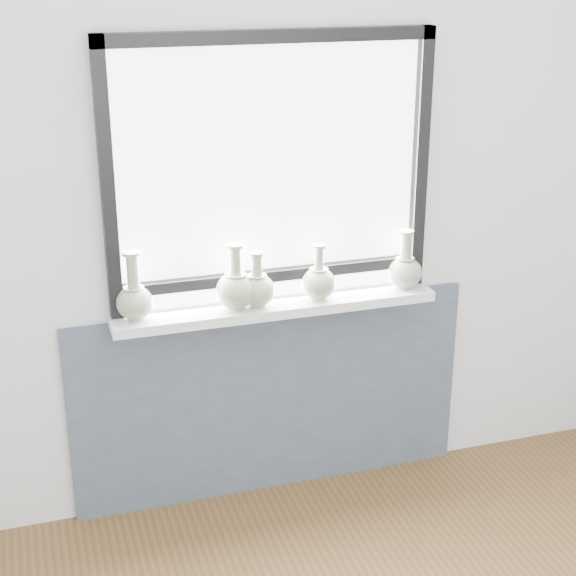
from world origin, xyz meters
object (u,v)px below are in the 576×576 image
object	(u,v)px
vase_c	(257,288)
vase_d	(319,281)
vase_a	(134,298)
vase_e	(405,269)
windowsill	(276,307)
vase_b	(236,288)

from	to	relation	value
vase_c	vase_d	size ratio (longest dim) A/B	0.97
vase_a	vase_e	world-z (taller)	vase_a
windowsill	vase_d	bearing A→B (deg)	-2.67
windowsill	vase_b	xyz separation A→B (m)	(-0.17, -0.01, 0.10)
vase_d	vase_e	world-z (taller)	vase_e
vase_c	vase_b	bearing A→B (deg)	179.51
vase_a	windowsill	bearing A→B (deg)	-0.27
vase_a	vase_e	bearing A→B (deg)	-0.08
vase_b	vase_d	world-z (taller)	vase_b
vase_c	vase_e	distance (m)	0.64
windowsill	vase_d	distance (m)	0.20
windowsill	vase_d	xyz separation A→B (m)	(0.18, -0.01, 0.09)
vase_d	windowsill	bearing A→B (deg)	177.33
windowsill	vase_e	world-z (taller)	vase_e
windowsill	vase_d	world-z (taller)	vase_d
vase_e	windowsill	bearing A→B (deg)	-179.88
vase_b	vase_e	size ratio (longest dim) A/B	1.06
windowsill	vase_e	bearing A→B (deg)	0.12
vase_c	vase_d	world-z (taller)	vase_d
windowsill	vase_c	xyz separation A→B (m)	(-0.08, -0.01, 0.09)
vase_a	vase_b	size ratio (longest dim) A/B	1.02
vase_c	vase_e	xyz separation A→B (m)	(0.64, 0.01, 0.00)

